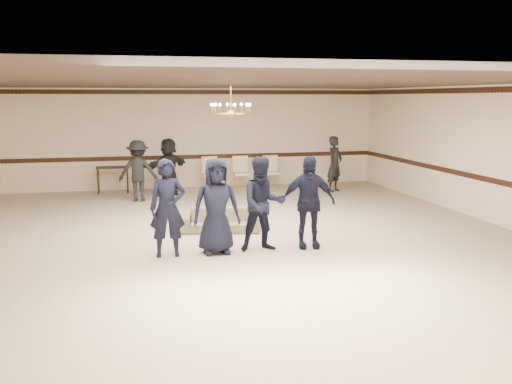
{
  "coord_description": "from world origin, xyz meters",
  "views": [
    {
      "loc": [
        -2.32,
        -11.31,
        2.9
      ],
      "look_at": [
        0.21,
        -0.5,
        1.04
      ],
      "focal_mm": 39.66,
      "sensor_mm": 36.0,
      "label": 1
    }
  ],
  "objects_px": {
    "boy_b": "(216,206)",
    "banquet_chair_left": "(211,174)",
    "adult_right": "(335,164)",
    "banquet_chair_mid": "(242,173)",
    "boy_a": "(168,208)",
    "chandelier": "(231,99)",
    "console_table": "(113,180)",
    "boy_c": "(263,204)",
    "settee": "(220,220)",
    "boy_d": "(308,202)",
    "banquet_chair_right": "(272,172)",
    "adult_mid": "(168,167)",
    "adult_left": "(138,171)"
  },
  "relations": [
    {
      "from": "chandelier",
      "to": "boy_d",
      "type": "xyz_separation_m",
      "value": [
        1.12,
        -2.07,
        -1.97
      ]
    },
    {
      "from": "banquet_chair_mid",
      "to": "banquet_chair_right",
      "type": "height_order",
      "value": "same"
    },
    {
      "from": "boy_b",
      "to": "adult_right",
      "type": "bearing_deg",
      "value": 51.28
    },
    {
      "from": "boy_c",
      "to": "console_table",
      "type": "bearing_deg",
      "value": 111.73
    },
    {
      "from": "banquet_chair_right",
      "to": "chandelier",
      "type": "bearing_deg",
      "value": -115.15
    },
    {
      "from": "banquet_chair_left",
      "to": "banquet_chair_mid",
      "type": "bearing_deg",
      "value": -0.17
    },
    {
      "from": "adult_left",
      "to": "adult_mid",
      "type": "height_order",
      "value": "same"
    },
    {
      "from": "adult_right",
      "to": "banquet_chair_right",
      "type": "relative_size",
      "value": 1.67
    },
    {
      "from": "chandelier",
      "to": "banquet_chair_right",
      "type": "height_order",
      "value": "chandelier"
    },
    {
      "from": "banquet_chair_mid",
      "to": "console_table",
      "type": "distance_m",
      "value": 4.01
    },
    {
      "from": "adult_mid",
      "to": "adult_right",
      "type": "relative_size",
      "value": 1.0
    },
    {
      "from": "boy_c",
      "to": "adult_mid",
      "type": "xyz_separation_m",
      "value": [
        -1.27,
        6.59,
        -0.04
      ]
    },
    {
      "from": "adult_left",
      "to": "banquet_chair_mid",
      "type": "relative_size",
      "value": 1.67
    },
    {
      "from": "adult_mid",
      "to": "banquet_chair_right",
      "type": "xyz_separation_m",
      "value": [
        3.37,
        0.68,
        -0.35
      ]
    },
    {
      "from": "adult_mid",
      "to": "adult_left",
      "type": "bearing_deg",
      "value": 0.61
    },
    {
      "from": "adult_right",
      "to": "console_table",
      "type": "bearing_deg",
      "value": 130.61
    },
    {
      "from": "chandelier",
      "to": "boy_d",
      "type": "distance_m",
      "value": 3.07
    },
    {
      "from": "boy_d",
      "to": "banquet_chair_right",
      "type": "distance_m",
      "value": 7.37
    },
    {
      "from": "chandelier",
      "to": "console_table",
      "type": "height_order",
      "value": "chandelier"
    },
    {
      "from": "boy_a",
      "to": "boy_c",
      "type": "height_order",
      "value": "same"
    },
    {
      "from": "adult_mid",
      "to": "banquet_chair_left",
      "type": "relative_size",
      "value": 1.67
    },
    {
      "from": "settee",
      "to": "boy_d",
      "type": "bearing_deg",
      "value": -39.39
    },
    {
      "from": "chandelier",
      "to": "adult_left",
      "type": "distance_m",
      "value": 4.74
    },
    {
      "from": "settee",
      "to": "chandelier",
      "type": "bearing_deg",
      "value": 57.08
    },
    {
      "from": "boy_b",
      "to": "settee",
      "type": "xyz_separation_m",
      "value": [
        0.36,
        1.74,
        -0.65
      ]
    },
    {
      "from": "adult_left",
      "to": "adult_mid",
      "type": "bearing_deg",
      "value": -131.85
    },
    {
      "from": "boy_b",
      "to": "adult_right",
      "type": "xyz_separation_m",
      "value": [
        4.73,
        6.19,
        -0.04
      ]
    },
    {
      "from": "boy_d",
      "to": "console_table",
      "type": "xyz_separation_m",
      "value": [
        -3.8,
        7.47,
        -0.49
      ]
    },
    {
      "from": "settee",
      "to": "adult_mid",
      "type": "distance_m",
      "value": 4.95
    },
    {
      "from": "boy_d",
      "to": "adult_mid",
      "type": "xyz_separation_m",
      "value": [
        -2.17,
        6.59,
        -0.04
      ]
    },
    {
      "from": "adult_mid",
      "to": "banquet_chair_left",
      "type": "xyz_separation_m",
      "value": [
        1.37,
        0.68,
        -0.35
      ]
    },
    {
      "from": "boy_d",
      "to": "adult_left",
      "type": "bearing_deg",
      "value": 124.16
    },
    {
      "from": "boy_b",
      "to": "banquet_chair_mid",
      "type": "bearing_deg",
      "value": 73.32
    },
    {
      "from": "boy_b",
      "to": "banquet_chair_left",
      "type": "xyz_separation_m",
      "value": [
        1.0,
        7.27,
        -0.39
      ]
    },
    {
      "from": "boy_a",
      "to": "chandelier",
      "type": "bearing_deg",
      "value": 55.1
    },
    {
      "from": "adult_right",
      "to": "banquet_chair_mid",
      "type": "height_order",
      "value": "adult_right"
    },
    {
      "from": "boy_a",
      "to": "banquet_chair_left",
      "type": "xyz_separation_m",
      "value": [
        1.9,
        7.27,
        -0.39
      ]
    },
    {
      "from": "adult_right",
      "to": "chandelier",
      "type": "bearing_deg",
      "value": -173.14
    },
    {
      "from": "boy_c",
      "to": "banquet_chair_right",
      "type": "height_order",
      "value": "boy_c"
    },
    {
      "from": "console_table",
      "to": "boy_c",
      "type": "bearing_deg",
      "value": -69.91
    },
    {
      "from": "settee",
      "to": "console_table",
      "type": "bearing_deg",
      "value": 123.48
    },
    {
      "from": "boy_b",
      "to": "console_table",
      "type": "distance_m",
      "value": 7.75
    },
    {
      "from": "settee",
      "to": "banquet_chair_right",
      "type": "relative_size",
      "value": 1.67
    },
    {
      "from": "boy_a",
      "to": "boy_c",
      "type": "relative_size",
      "value": 1.0
    },
    {
      "from": "boy_d",
      "to": "adult_right",
      "type": "distance_m",
      "value": 6.85
    },
    {
      "from": "boy_a",
      "to": "boy_d",
      "type": "xyz_separation_m",
      "value": [
        2.7,
        0.0,
        0.0
      ]
    },
    {
      "from": "boy_b",
      "to": "banquet_chair_right",
      "type": "height_order",
      "value": "boy_b"
    },
    {
      "from": "boy_a",
      "to": "adult_mid",
      "type": "relative_size",
      "value": 1.05
    },
    {
      "from": "banquet_chair_right",
      "to": "console_table",
      "type": "relative_size",
      "value": 1.06
    },
    {
      "from": "boy_d",
      "to": "console_table",
      "type": "relative_size",
      "value": 1.85
    }
  ]
}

